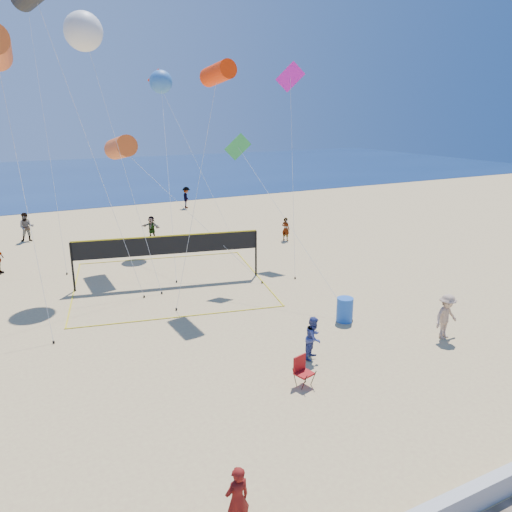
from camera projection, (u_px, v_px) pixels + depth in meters
name	position (u px, v px, depth m)	size (l,w,h in m)	color
ground	(306.00, 460.00, 12.44)	(120.00, 120.00, 0.00)	tan
ocean	(49.00, 177.00, 65.36)	(140.00, 50.00, 0.03)	#10264F
woman	(237.00, 500.00, 10.13)	(0.57, 0.37, 1.56)	#66100D
bystander_a	(314.00, 338.00, 17.40)	(0.75, 0.59, 1.55)	navy
bystander_b	(446.00, 316.00, 18.92)	(1.14, 0.65, 1.76)	tan
far_person_1	(152.00, 227.00, 33.88)	(1.44, 0.46, 1.55)	gray
far_person_2	(286.00, 229.00, 33.34)	(0.57, 0.38, 1.57)	gray
far_person_3	(27.00, 227.00, 33.05)	(0.94, 0.73, 1.94)	gray
far_person_4	(186.00, 198.00, 44.47)	(1.23, 0.71, 1.90)	gray
camp_chair	(302.00, 369.00, 15.73)	(0.63, 0.74, 1.08)	#9D1112
trash_barrel	(345.00, 310.00, 20.54)	(0.68, 0.68, 1.01)	blue
volleyball_net	(168.00, 250.00, 24.80)	(10.98, 10.86, 2.48)	black
kite_2	(218.00, 74.00, 21.83)	(3.52, 2.87, 10.52)	#FF3004
kite_4	(246.00, 159.00, 23.88)	(2.40, 7.49, 7.38)	green
kite_5	(291.00, 87.00, 28.30)	(3.31, 5.61, 11.10)	#E117BA
kite_6	(83.00, 31.00, 23.40)	(3.01, 5.66, 12.87)	silver
kite_7	(161.00, 82.00, 30.44)	(2.99, 8.95, 10.79)	#316AB9
kite_9	(163.00, 93.00, 34.31)	(3.74, 5.91, 11.18)	#FF3004
kite_10	(121.00, 148.00, 26.34)	(5.91, 7.55, 7.24)	#D7531C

